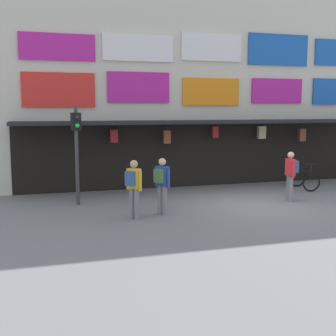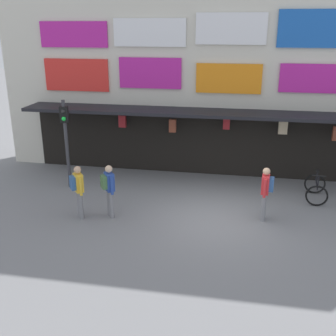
# 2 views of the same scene
# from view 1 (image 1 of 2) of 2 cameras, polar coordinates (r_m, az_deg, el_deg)

# --- Properties ---
(ground_plane) EXTENTS (80.00, 80.00, 0.00)m
(ground_plane) POSITION_cam_1_polar(r_m,az_deg,el_deg) (14.67, 11.23, -4.70)
(ground_plane) COLOR slate
(shopfront) EXTENTS (18.00, 2.60, 8.00)m
(shopfront) POSITION_cam_1_polar(r_m,az_deg,el_deg) (18.51, 4.86, 10.29)
(shopfront) COLOR beige
(shopfront) RESTS_ON ground
(traffic_light_near) EXTENTS (0.33, 0.35, 3.20)m
(traffic_light_near) POSITION_cam_1_polar(r_m,az_deg,el_deg) (14.42, -11.71, 3.67)
(traffic_light_near) COLOR #38383D
(traffic_light_near) RESTS_ON ground
(bicycle_parked) EXTENTS (0.83, 1.22, 1.05)m
(bicycle_parked) POSITION_cam_1_polar(r_m,az_deg,el_deg) (17.96, 17.15, -1.37)
(bicycle_parked) COLOR black
(bicycle_parked) RESTS_ON ground
(pedestrian_in_white) EXTENTS (0.47, 0.48, 1.68)m
(pedestrian_in_white) POSITION_cam_1_polar(r_m,az_deg,el_deg) (12.43, -4.47, -2.17)
(pedestrian_in_white) COLOR gray
(pedestrian_in_white) RESTS_ON ground
(pedestrian_in_yellow) EXTENTS (0.38, 0.53, 1.68)m
(pedestrian_in_yellow) POSITION_cam_1_polar(r_m,az_deg,el_deg) (15.36, 15.56, -0.55)
(pedestrian_in_yellow) COLOR gray
(pedestrian_in_yellow) RESTS_ON ground
(pedestrian_in_purple) EXTENTS (0.47, 0.48, 1.68)m
(pedestrian_in_purple) POSITION_cam_1_polar(r_m,az_deg,el_deg) (12.87, -0.81, -1.81)
(pedestrian_in_purple) COLOR gray
(pedestrian_in_purple) RESTS_ON ground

